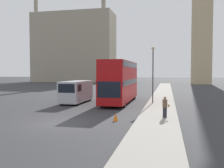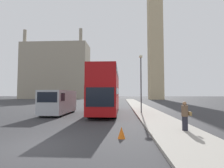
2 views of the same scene
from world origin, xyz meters
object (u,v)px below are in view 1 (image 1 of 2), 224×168
Objects in this scene: white_van at (76,91)px; street_lamp at (153,66)px; red_double_decker_bus at (120,80)px; parked_sedan at (113,86)px; pedestrian at (165,107)px.

white_van is 0.95× the size of street_lamp.
street_lamp reaches higher than white_van.
parked_sedan is (-5.33, 20.28, -1.89)m from red_double_decker_bus.
white_van is at bearing -175.02° from street_lamp.
pedestrian is at bearing -70.58° from parked_sedan.
parked_sedan is at bearing 109.42° from pedestrian.
white_van is at bearing 141.27° from pedestrian.
red_double_decker_bus reaches higher than pedestrian.
white_van is (-4.75, -1.28, -1.26)m from red_double_decker_bus.
red_double_decker_bus is at bearing 171.53° from street_lamp.
white_van is 12.56m from pedestrian.
red_double_decker_bus is 5.08m from white_van.
street_lamp is (-1.38, 8.59, 3.17)m from pedestrian.
street_lamp is (3.67, -0.55, 1.51)m from red_double_decker_bus.
red_double_decker_bus is at bearing -75.28° from parked_sedan.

